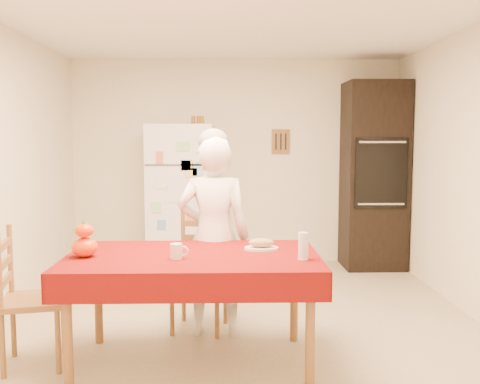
{
  "coord_description": "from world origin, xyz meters",
  "views": [
    {
      "loc": [
        -0.12,
        -4.35,
        1.55
      ],
      "look_at": [
        -0.0,
        0.2,
        1.08
      ],
      "focal_mm": 40.0,
      "sensor_mm": 36.0,
      "label": 1
    }
  ],
  "objects_px": {
    "coffee_mug": "(176,251)",
    "bread_plate": "(261,248)",
    "pumpkin_lower": "(85,247)",
    "wine_glass": "(303,246)",
    "dining_table": "(193,265)",
    "refrigerator": "(181,198)",
    "chair_left": "(23,293)",
    "chair_far": "(201,266)",
    "seated_woman": "(214,237)",
    "oven_cabinet": "(374,176)"
  },
  "relations": [
    {
      "from": "coffee_mug",
      "to": "bread_plate",
      "type": "distance_m",
      "value": 0.63
    },
    {
      "from": "pumpkin_lower",
      "to": "wine_glass",
      "type": "height_order",
      "value": "wine_glass"
    },
    {
      "from": "dining_table",
      "to": "wine_glass",
      "type": "xyz_separation_m",
      "value": [
        0.73,
        -0.16,
        0.16
      ]
    },
    {
      "from": "refrigerator",
      "to": "chair_left",
      "type": "bearing_deg",
      "value": -107.36
    },
    {
      "from": "coffee_mug",
      "to": "bread_plate",
      "type": "relative_size",
      "value": 0.42
    },
    {
      "from": "chair_far",
      "to": "seated_woman",
      "type": "relative_size",
      "value": 0.61
    },
    {
      "from": "refrigerator",
      "to": "coffee_mug",
      "type": "relative_size",
      "value": 17.0
    },
    {
      "from": "refrigerator",
      "to": "oven_cabinet",
      "type": "height_order",
      "value": "oven_cabinet"
    },
    {
      "from": "seated_woman",
      "to": "wine_glass",
      "type": "bearing_deg",
      "value": 134.99
    },
    {
      "from": "bread_plate",
      "to": "pumpkin_lower",
      "type": "bearing_deg",
      "value": -170.58
    },
    {
      "from": "chair_far",
      "to": "seated_woman",
      "type": "xyz_separation_m",
      "value": [
        0.11,
        -0.17,
        0.27
      ]
    },
    {
      "from": "oven_cabinet",
      "to": "refrigerator",
      "type": "bearing_deg",
      "value": -178.82
    },
    {
      "from": "refrigerator",
      "to": "bread_plate",
      "type": "bearing_deg",
      "value": -72.96
    },
    {
      "from": "dining_table",
      "to": "bread_plate",
      "type": "bearing_deg",
      "value": 17.16
    },
    {
      "from": "dining_table",
      "to": "wine_glass",
      "type": "distance_m",
      "value": 0.76
    },
    {
      "from": "oven_cabinet",
      "to": "chair_left",
      "type": "height_order",
      "value": "oven_cabinet"
    },
    {
      "from": "wine_glass",
      "to": "seated_woman",
      "type": "bearing_deg",
      "value": 130.09
    },
    {
      "from": "oven_cabinet",
      "to": "dining_table",
      "type": "height_order",
      "value": "oven_cabinet"
    },
    {
      "from": "chair_far",
      "to": "seated_woman",
      "type": "bearing_deg",
      "value": -46.34
    },
    {
      "from": "refrigerator",
      "to": "chair_far",
      "type": "xyz_separation_m",
      "value": [
        0.32,
        -1.96,
        -0.34
      ]
    },
    {
      "from": "dining_table",
      "to": "pumpkin_lower",
      "type": "xyz_separation_m",
      "value": [
        -0.71,
        -0.05,
        0.13
      ]
    },
    {
      "from": "chair_left",
      "to": "wine_glass",
      "type": "relative_size",
      "value": 5.4
    },
    {
      "from": "coffee_mug",
      "to": "bread_plate",
      "type": "bearing_deg",
      "value": 25.17
    },
    {
      "from": "oven_cabinet",
      "to": "dining_table",
      "type": "bearing_deg",
      "value": -125.93
    },
    {
      "from": "wine_glass",
      "to": "bread_plate",
      "type": "xyz_separation_m",
      "value": [
        -0.25,
        0.31,
        -0.08
      ]
    },
    {
      "from": "chair_left",
      "to": "seated_woman",
      "type": "bearing_deg",
      "value": -77.41
    },
    {
      "from": "oven_cabinet",
      "to": "dining_table",
      "type": "xyz_separation_m",
      "value": [
        -1.98,
        -2.73,
        -0.41
      ]
    },
    {
      "from": "dining_table",
      "to": "pumpkin_lower",
      "type": "relative_size",
      "value": 9.82
    },
    {
      "from": "oven_cabinet",
      "to": "seated_woman",
      "type": "distance_m",
      "value": 2.87
    },
    {
      "from": "oven_cabinet",
      "to": "pumpkin_lower",
      "type": "bearing_deg",
      "value": -134.08
    },
    {
      "from": "seated_woman",
      "to": "bread_plate",
      "type": "xyz_separation_m",
      "value": [
        0.35,
        -0.4,
        -0.01
      ]
    },
    {
      "from": "refrigerator",
      "to": "bread_plate",
      "type": "height_order",
      "value": "refrigerator"
    },
    {
      "from": "wine_glass",
      "to": "chair_far",
      "type": "bearing_deg",
      "value": 128.79
    },
    {
      "from": "pumpkin_lower",
      "to": "bread_plate",
      "type": "height_order",
      "value": "pumpkin_lower"
    },
    {
      "from": "chair_far",
      "to": "coffee_mug",
      "type": "xyz_separation_m",
      "value": [
        -0.12,
        -0.84,
        0.3
      ]
    },
    {
      "from": "refrigerator",
      "to": "dining_table",
      "type": "relative_size",
      "value": 1.0
    },
    {
      "from": "seated_woman",
      "to": "chair_left",
      "type": "bearing_deg",
      "value": 28.64
    },
    {
      "from": "chair_left",
      "to": "seated_woman",
      "type": "xyz_separation_m",
      "value": [
        1.27,
        0.56,
        0.27
      ]
    },
    {
      "from": "refrigerator",
      "to": "dining_table",
      "type": "distance_m",
      "value": 2.7
    },
    {
      "from": "dining_table",
      "to": "seated_woman",
      "type": "height_order",
      "value": "seated_woman"
    },
    {
      "from": "oven_cabinet",
      "to": "chair_far",
      "type": "bearing_deg",
      "value": -134.21
    },
    {
      "from": "seated_woman",
      "to": "bread_plate",
      "type": "relative_size",
      "value": 6.5
    },
    {
      "from": "chair_left",
      "to": "pumpkin_lower",
      "type": "xyz_separation_m",
      "value": [
        0.43,
        -0.04,
        0.32
      ]
    },
    {
      "from": "dining_table",
      "to": "oven_cabinet",
      "type": "bearing_deg",
      "value": 54.07
    },
    {
      "from": "chair_left",
      "to": "pumpkin_lower",
      "type": "relative_size",
      "value": 5.49
    },
    {
      "from": "oven_cabinet",
      "to": "bread_plate",
      "type": "height_order",
      "value": "oven_cabinet"
    },
    {
      "from": "dining_table",
      "to": "coffee_mug",
      "type": "bearing_deg",
      "value": -129.09
    },
    {
      "from": "oven_cabinet",
      "to": "seated_woman",
      "type": "bearing_deg",
      "value": -130.32
    },
    {
      "from": "chair_far",
      "to": "coffee_mug",
      "type": "bearing_deg",
      "value": -87.2
    },
    {
      "from": "chair_far",
      "to": "pumpkin_lower",
      "type": "bearing_deg",
      "value": -122.76
    }
  ]
}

